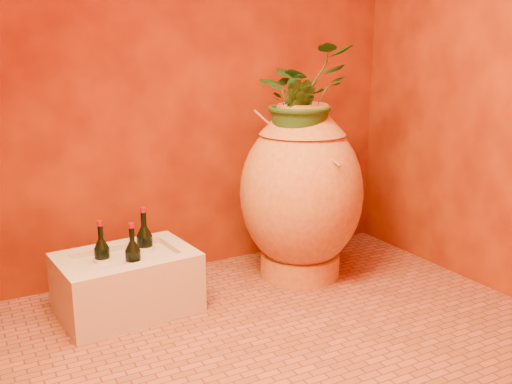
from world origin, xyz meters
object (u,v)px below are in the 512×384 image
wine_bottle_a (103,261)px  wall_tap (279,123)px  stone_basin (127,284)px  wine_bottle_b (133,263)px  wine_bottle_c (145,249)px  amphora (301,192)px

wine_bottle_a → wall_tap: bearing=15.4°
stone_basin → wall_tap: 1.33m
stone_basin → wine_bottle_b: 0.16m
wine_bottle_b → wine_bottle_c: bearing=53.8°
wine_bottle_a → wine_bottle_b: size_ratio=1.00×
wine_bottle_a → wall_tap: (1.19, 0.33, 0.56)m
amphora → stone_basin: bearing=179.5°
stone_basin → amphora: bearing=-0.5°
wine_bottle_b → wall_tap: (1.06, 0.43, 0.56)m
wine_bottle_a → wine_bottle_b: (0.12, -0.10, 0.00)m
wall_tap → wine_bottle_a: bearing=-164.6°
wine_bottle_b → wine_bottle_a: bearing=140.2°
amphora → wine_bottle_b: amphora is taller
wine_bottle_c → wall_tap: (0.96, 0.29, 0.55)m
stone_basin → wine_bottle_a: (-0.11, 0.02, 0.14)m
amphora → wine_bottle_c: 0.93m
stone_basin → wine_bottle_c: size_ratio=2.01×
wine_bottle_c → wall_tap: wall_tap is taller
amphora → wall_tap: amphora is taller
wine_bottle_c → wall_tap: 1.15m
wine_bottle_a → amphora: bearing=-1.5°
wall_tap → wine_bottle_b: bearing=-157.9°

